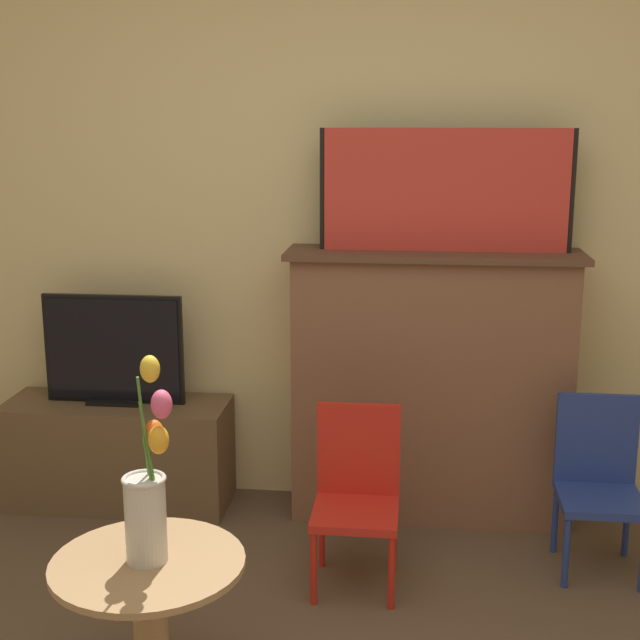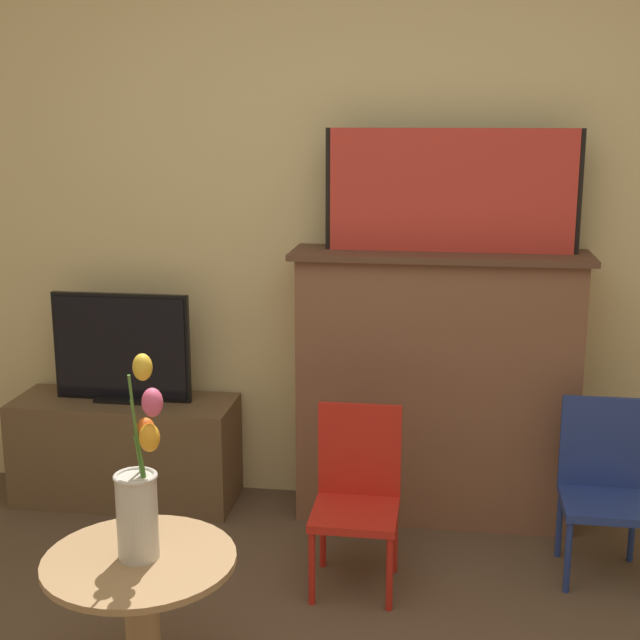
{
  "view_description": "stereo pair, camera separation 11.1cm",
  "coord_description": "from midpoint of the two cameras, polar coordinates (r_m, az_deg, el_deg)",
  "views": [
    {
      "loc": [
        0.25,
        -1.64,
        1.67
      ],
      "look_at": [
        -0.08,
        1.32,
        0.99
      ],
      "focal_mm": 50.0,
      "sensor_mm": 36.0,
      "label": 1
    },
    {
      "loc": [
        0.36,
        -1.62,
        1.67
      ],
      "look_at": [
        -0.08,
        1.32,
        0.99
      ],
      "focal_mm": 50.0,
      "sensor_mm": 36.0,
      "label": 2
    }
  ],
  "objects": [
    {
      "name": "chair_blue",
      "position": [
        3.52,
        18.52,
        -9.76
      ],
      "size": [
        0.3,
        0.3,
        0.65
      ],
      "color": "navy",
      "rests_on": "ground"
    },
    {
      "name": "tv_monitor",
      "position": [
        3.91,
        -11.81,
        -1.84
      ],
      "size": [
        0.6,
        0.12,
        0.47
      ],
      "color": "black",
      "rests_on": "tv_stand"
    },
    {
      "name": "vase_tulips",
      "position": [
        2.53,
        -10.24,
        -10.76
      ],
      "size": [
        0.15,
        0.17,
        0.57
      ],
      "color": "beige",
      "rests_on": "side_table"
    },
    {
      "name": "side_table",
      "position": [
        2.69,
        -10.12,
        -17.77
      ],
      "size": [
        0.54,
        0.54,
        0.47
      ],
      "color": "#99754C",
      "rests_on": "ground"
    },
    {
      "name": "wall_back",
      "position": [
        3.79,
        3.86,
        8.08
      ],
      "size": [
        8.0,
        0.06,
        2.7
      ],
      "color": "beige",
      "rests_on": "ground"
    },
    {
      "name": "tv_stand",
      "position": [
        4.04,
        -11.53,
        -8.17
      ],
      "size": [
        0.96,
        0.36,
        0.46
      ],
      "color": "brown",
      "rests_on": "ground"
    },
    {
      "name": "painting",
      "position": [
        3.6,
        9.3,
        8.16
      ],
      "size": [
        1.01,
        0.03,
        0.49
      ],
      "color": "black",
      "rests_on": "fireplace_mantel"
    },
    {
      "name": "chair_red",
      "position": [
        3.28,
        3.37,
        -10.81
      ],
      "size": [
        0.3,
        0.3,
        0.65
      ],
      "color": "red",
      "rests_on": "ground"
    },
    {
      "name": "fireplace_mantel",
      "position": [
        3.74,
        8.28,
        -4.08
      ],
      "size": [
        1.2,
        0.34,
        1.14
      ],
      "color": "brown",
      "rests_on": "ground"
    }
  ]
}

